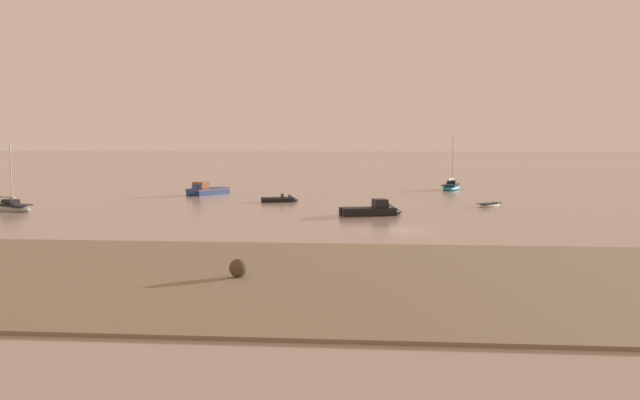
% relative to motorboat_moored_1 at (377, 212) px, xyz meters
% --- Properties ---
extents(ground_plane, '(800.00, 800.00, 0.00)m').
position_rel_motorboat_moored_1_xyz_m(ground_plane, '(1.36, -10.71, -0.33)').
color(ground_plane, gray).
extents(mudflat_shore, '(379.18, 21.81, 0.16)m').
position_rel_motorboat_moored_1_xyz_m(mudflat_shore, '(2.90, -29.81, -0.25)').
color(mudflat_shore, '#7A6B51').
rests_on(mudflat_shore, ground).
extents(tidal_rock_left, '(0.89, 0.89, 0.89)m').
position_rel_motorboat_moored_1_xyz_m(tidal_rock_left, '(-6.43, -30.48, 0.27)').
color(tidal_rock_left, '#493A28').
rests_on(tidal_rock_left, mudflat_shore).
extents(motorboat_moored_1, '(6.08, 3.52, 2.19)m').
position_rel_motorboat_moored_1_xyz_m(motorboat_moored_1, '(0.00, 0.00, 0.00)').
color(motorboat_moored_1, black).
rests_on(motorboat_moored_1, ground).
extents(motorboat_moored_2, '(4.29, 2.37, 1.40)m').
position_rel_motorboat_moored_1_xyz_m(motorboat_moored_2, '(-10.49, 13.04, -0.14)').
color(motorboat_moored_2, black).
rests_on(motorboat_moored_2, ground).
extents(rowboat_moored_0, '(2.98, 3.02, 0.50)m').
position_rel_motorboat_moored_1_xyz_m(rowboat_moored_0, '(11.40, 9.48, -0.19)').
color(rowboat_moored_0, white).
rests_on(rowboat_moored_0, ground).
extents(sailboat_moored_1, '(3.78, 7.06, 7.57)m').
position_rel_motorboat_moored_1_xyz_m(sailboat_moored_1, '(9.96, 34.47, -0.00)').
color(sailboat_moored_1, '#197084').
rests_on(sailboat_moored_1, ground).
extents(motorboat_moored_3, '(5.14, 6.69, 2.45)m').
position_rel_motorboat_moored_1_xyz_m(motorboat_moored_3, '(-21.84, 21.83, 0.04)').
color(motorboat_moored_3, navy).
rests_on(motorboat_moored_3, ground).
extents(sailboat_moored_2, '(6.31, 4.45, 6.85)m').
position_rel_motorboat_moored_1_xyz_m(sailboat_moored_2, '(-35.47, 0.92, -0.03)').
color(sailboat_moored_2, gray).
rests_on(sailboat_moored_2, ground).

